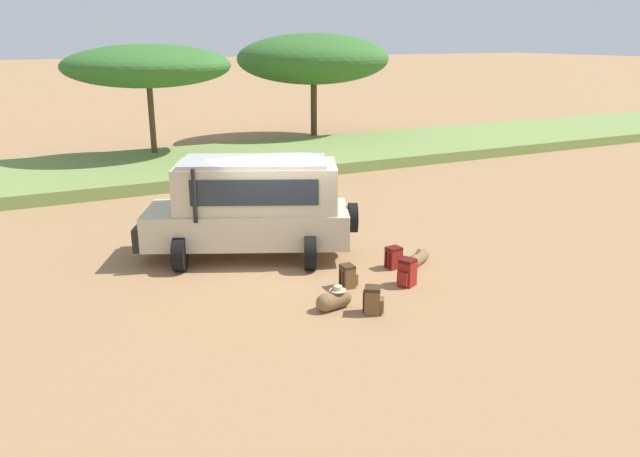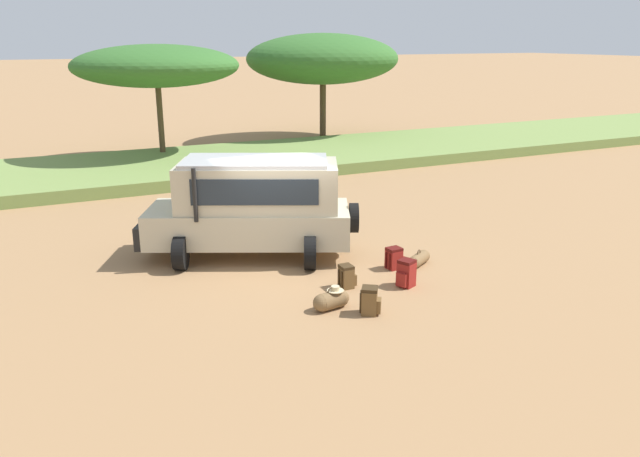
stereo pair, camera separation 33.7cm
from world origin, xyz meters
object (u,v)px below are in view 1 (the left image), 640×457
object	(u,v)px
backpack_cluster_center	(407,273)
acacia_tree_centre_back	(148,66)
safari_vehicle	(252,206)
backpack_beside_front_wheel	(394,258)
duffel_bag_soft_canvas	(418,259)
backpack_outermost	(348,276)
duffel_bag_low_black_case	(334,300)
acacia_tree_right_mid	(314,59)
backpack_near_rear_wheel	(373,300)

from	to	relation	value
backpack_cluster_center	acacia_tree_centre_back	bearing A→B (deg)	96.06
safari_vehicle	backpack_beside_front_wheel	bearing A→B (deg)	-40.75
duffel_bag_soft_canvas	acacia_tree_centre_back	bearing A→B (deg)	99.98
backpack_outermost	acacia_tree_centre_back	world-z (taller)	acacia_tree_centre_back
backpack_beside_front_wheel	backpack_outermost	world-z (taller)	backpack_beside_front_wheel
duffel_bag_soft_canvas	acacia_tree_centre_back	world-z (taller)	acacia_tree_centre_back
backpack_beside_front_wheel	duffel_bag_low_black_case	bearing A→B (deg)	-149.10
safari_vehicle	acacia_tree_right_mid	distance (m)	18.69
duffel_bag_low_black_case	acacia_tree_right_mid	size ratio (longest dim) A/B	0.10
backpack_cluster_center	duffel_bag_low_black_case	bearing A→B (deg)	-169.80
backpack_outermost	duffel_bag_soft_canvas	distance (m)	2.24
backpack_outermost	acacia_tree_right_mid	world-z (taller)	acacia_tree_right_mid
safari_vehicle	backpack_cluster_center	world-z (taller)	safari_vehicle
backpack_beside_front_wheel	backpack_cluster_center	size ratio (longest dim) A/B	0.85
backpack_near_rear_wheel	acacia_tree_right_mid	bearing A→B (deg)	66.78
backpack_cluster_center	acacia_tree_right_mid	distance (m)	20.84
backpack_cluster_center	acacia_tree_centre_back	world-z (taller)	acacia_tree_centre_back
acacia_tree_centre_back	backpack_outermost	bearing A→B (deg)	-87.98
backpack_cluster_center	duffel_bag_low_black_case	xyz separation A→B (m)	(-2.00, -0.36, -0.11)
safari_vehicle	acacia_tree_right_mid	world-z (taller)	acacia_tree_right_mid
safari_vehicle	duffel_bag_low_black_case	bearing A→B (deg)	-85.20
backpack_beside_front_wheel	backpack_outermost	bearing A→B (deg)	-160.67
acacia_tree_right_mid	acacia_tree_centre_back	bearing A→B (deg)	-164.42
safari_vehicle	duffel_bag_low_black_case	distance (m)	3.88
backpack_near_rear_wheel	acacia_tree_centre_back	world-z (taller)	acacia_tree_centre_back
backpack_cluster_center	safari_vehicle	bearing A→B (deg)	124.68
backpack_cluster_center	backpack_outermost	bearing A→B (deg)	157.25
backpack_cluster_center	backpack_near_rear_wheel	distance (m)	1.68
duffel_bag_low_black_case	duffel_bag_soft_canvas	distance (m)	3.28
backpack_beside_front_wheel	acacia_tree_right_mid	size ratio (longest dim) A/B	0.06
safari_vehicle	backpack_near_rear_wheel	distance (m)	4.46
backpack_near_rear_wheel	acacia_tree_right_mid	distance (m)	22.19
duffel_bag_soft_canvas	acacia_tree_centre_back	size ratio (longest dim) A/B	0.12
safari_vehicle	duffel_bag_soft_canvas	size ratio (longest dim) A/B	6.49
backpack_outermost	duffel_bag_low_black_case	bearing A→B (deg)	-132.84
backpack_near_rear_wheel	safari_vehicle	bearing A→B (deg)	101.91
backpack_beside_front_wheel	duffel_bag_low_black_case	world-z (taller)	backpack_beside_front_wheel
duffel_bag_low_black_case	backpack_cluster_center	bearing A→B (deg)	10.20
acacia_tree_right_mid	backpack_beside_front_wheel	bearing A→B (deg)	-110.68
backpack_beside_front_wheel	acacia_tree_centre_back	bearing A→B (deg)	97.74
acacia_tree_centre_back	acacia_tree_right_mid	size ratio (longest dim) A/B	0.88
duffel_bag_low_black_case	backpack_near_rear_wheel	bearing A→B (deg)	-42.75
duffel_bag_soft_canvas	acacia_tree_right_mid	world-z (taller)	acacia_tree_right_mid
backpack_near_rear_wheel	duffel_bag_low_black_case	xyz separation A→B (m)	(-0.58, 0.54, -0.08)
backpack_outermost	duffel_bag_soft_canvas	bearing A→B (deg)	12.13
safari_vehicle	duffel_bag_low_black_case	size ratio (longest dim) A/B	6.62
duffel_bag_low_black_case	backpack_outermost	bearing A→B (deg)	47.16
backpack_outermost	duffel_bag_soft_canvas	size ratio (longest dim) A/B	0.62
backpack_cluster_center	acacia_tree_centre_back	xyz separation A→B (m)	(-1.77, 16.68, 3.78)
backpack_near_rear_wheel	duffel_bag_low_black_case	world-z (taller)	backpack_near_rear_wheel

